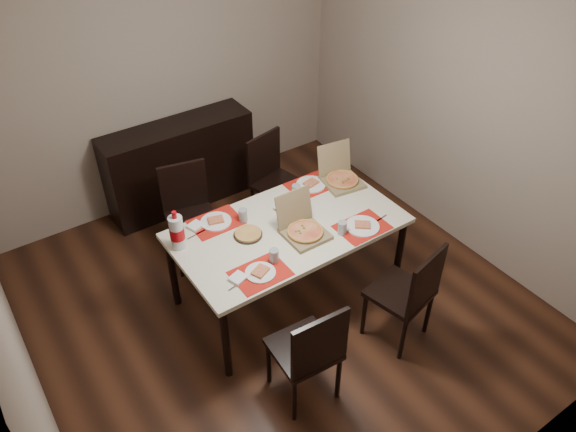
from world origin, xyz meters
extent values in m
cube|color=#402113|center=(0.00, 0.00, -0.01)|extent=(3.80, 4.00, 0.02)
cube|color=gray|center=(0.00, 2.01, 1.30)|extent=(3.80, 0.02, 2.60)
cube|color=gray|center=(1.91, 0.00, 1.30)|extent=(0.02, 4.00, 2.60)
cube|color=black|center=(0.00, 1.78, 0.45)|extent=(1.50, 0.40, 0.90)
cube|color=beige|center=(0.14, 0.05, 0.73)|extent=(1.80, 1.00, 0.04)
cylinder|color=black|center=(-0.70, -0.39, 0.35)|extent=(0.06, 0.06, 0.71)
cylinder|color=black|center=(0.98, -0.39, 0.35)|extent=(0.06, 0.06, 0.71)
cylinder|color=black|center=(-0.70, 0.49, 0.35)|extent=(0.06, 0.06, 0.71)
cylinder|color=black|center=(0.98, 0.49, 0.35)|extent=(0.06, 0.06, 0.71)
cube|color=black|center=(-0.32, -0.80, 0.45)|extent=(0.45, 0.45, 0.04)
cube|color=black|center=(-0.33, -0.99, 0.70)|extent=(0.42, 0.06, 0.46)
cylinder|color=black|center=(-0.51, -0.97, 0.21)|extent=(0.04, 0.04, 0.43)
cylinder|color=black|center=(-0.15, -1.00, 0.21)|extent=(0.04, 0.04, 0.43)
cylinder|color=black|center=(-0.49, -0.61, 0.21)|extent=(0.04, 0.04, 0.43)
cylinder|color=black|center=(-0.13, -0.64, 0.21)|extent=(0.04, 0.04, 0.43)
cube|color=black|center=(0.60, -0.79, 0.45)|extent=(0.50, 0.50, 0.04)
cube|color=black|center=(0.64, -0.97, 0.70)|extent=(0.42, 0.12, 0.46)
cylinder|color=black|center=(0.46, -1.00, 0.21)|extent=(0.04, 0.04, 0.43)
cylinder|color=black|center=(0.81, -0.92, 0.21)|extent=(0.04, 0.04, 0.43)
cylinder|color=black|center=(0.38, -0.65, 0.21)|extent=(0.04, 0.04, 0.43)
cylinder|color=black|center=(0.73, -0.57, 0.21)|extent=(0.04, 0.04, 0.43)
cube|color=black|center=(-0.31, 0.90, 0.45)|extent=(0.50, 0.50, 0.04)
cube|color=black|center=(-0.27, 1.09, 0.70)|extent=(0.42, 0.12, 0.46)
cylinder|color=black|center=(-0.10, 1.04, 0.21)|extent=(0.04, 0.04, 0.43)
cylinder|color=black|center=(-0.45, 1.12, 0.21)|extent=(0.04, 0.04, 0.43)
cylinder|color=black|center=(-0.17, 0.69, 0.21)|extent=(0.04, 0.04, 0.43)
cylinder|color=black|center=(-0.52, 0.77, 0.21)|extent=(0.04, 0.04, 0.43)
cube|color=black|center=(0.62, 0.92, 0.45)|extent=(0.50, 0.50, 0.04)
cube|color=black|center=(0.58, 1.10, 0.70)|extent=(0.42, 0.12, 0.46)
cylinder|color=black|center=(0.76, 1.13, 0.21)|extent=(0.04, 0.04, 0.43)
cylinder|color=black|center=(0.41, 1.06, 0.21)|extent=(0.04, 0.04, 0.43)
cylinder|color=black|center=(0.84, 0.78, 0.21)|extent=(0.04, 0.04, 0.43)
cylinder|color=black|center=(0.48, 0.70, 0.21)|extent=(0.04, 0.04, 0.43)
cube|color=red|center=(-0.33, -0.28, 0.75)|extent=(0.40, 0.30, 0.00)
cylinder|color=white|center=(-0.33, -0.28, 0.76)|extent=(0.22, 0.22, 0.01)
cube|color=#D9B26C|center=(-0.33, -0.28, 0.78)|extent=(0.15, 0.13, 0.02)
cylinder|color=gray|center=(-0.18, -0.23, 0.81)|extent=(0.07, 0.07, 0.11)
cube|color=#B2B2B7|center=(-0.50, -0.28, 0.75)|extent=(0.20, 0.04, 0.00)
cube|color=white|center=(-0.49, -0.24, 0.76)|extent=(0.13, 0.13, 0.02)
cube|color=red|center=(0.61, -0.29, 0.75)|extent=(0.40, 0.30, 0.00)
cylinder|color=white|center=(0.61, -0.29, 0.76)|extent=(0.27, 0.27, 0.01)
cube|color=#D9B26C|center=(0.61, -0.29, 0.78)|extent=(0.15, 0.15, 0.02)
cylinder|color=gray|center=(0.43, -0.26, 0.81)|extent=(0.07, 0.07, 0.11)
cube|color=#B2B2B7|center=(0.78, -0.30, 0.75)|extent=(0.20, 0.04, 0.00)
cube|color=red|center=(-0.31, 0.41, 0.75)|extent=(0.40, 0.30, 0.00)
cylinder|color=white|center=(-0.31, 0.41, 0.76)|extent=(0.25, 0.25, 0.01)
cube|color=#D9B26C|center=(-0.31, 0.41, 0.78)|extent=(0.14, 0.12, 0.02)
cylinder|color=gray|center=(-0.12, 0.31, 0.81)|extent=(0.07, 0.07, 0.11)
cube|color=#B2B2B7|center=(-0.49, 0.37, 0.75)|extent=(0.20, 0.04, 0.00)
cube|color=white|center=(-0.47, 0.45, 0.76)|extent=(0.13, 0.13, 0.02)
cube|color=red|center=(0.62, 0.40, 0.75)|extent=(0.40, 0.30, 0.00)
cylinder|color=white|center=(0.62, 0.40, 0.76)|extent=(0.26, 0.26, 0.01)
cube|color=#D9B26C|center=(0.62, 0.40, 0.78)|extent=(0.14, 0.11, 0.02)
cylinder|color=gray|center=(0.42, 0.34, 0.81)|extent=(0.07, 0.07, 0.11)
cube|color=#B2B2B7|center=(0.76, 0.36, 0.75)|extent=(0.20, 0.04, 0.00)
cube|color=white|center=(0.12, 0.04, 0.76)|extent=(0.15, 0.14, 0.02)
cube|color=olive|center=(0.18, -0.12, 0.77)|extent=(0.31, 0.31, 0.03)
cube|color=olive|center=(0.18, 0.04, 0.92)|extent=(0.31, 0.07, 0.28)
cylinder|color=#D9B26C|center=(0.18, -0.12, 0.79)|extent=(0.27, 0.27, 0.02)
cube|color=olive|center=(0.85, 0.27, 0.77)|extent=(0.36, 0.36, 0.03)
cube|color=olive|center=(0.88, 0.42, 0.92)|extent=(0.32, 0.12, 0.28)
cylinder|color=#D9B26C|center=(0.85, 0.27, 0.79)|extent=(0.31, 0.31, 0.02)
cylinder|color=black|center=(-0.18, 0.13, 0.76)|extent=(0.22, 0.22, 0.01)
cylinder|color=tan|center=(-0.18, 0.13, 0.77)|extent=(0.21, 0.21, 0.02)
imported|color=white|center=(0.22, 0.26, 0.77)|extent=(0.16, 0.16, 0.03)
cylinder|color=silver|center=(-0.68, 0.31, 0.89)|extent=(0.11, 0.11, 0.28)
cylinder|color=#A4070E|center=(-0.68, 0.31, 0.88)|extent=(0.11, 0.11, 0.10)
cylinder|color=#A4070E|center=(-0.68, 0.31, 1.05)|extent=(0.04, 0.04, 0.05)
camera|label=1|loc=(-1.80, -2.77, 3.54)|focal=35.00mm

